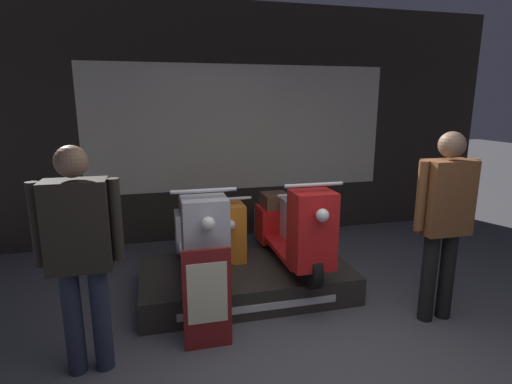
{
  "coord_description": "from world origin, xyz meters",
  "views": [
    {
      "loc": [
        -1.17,
        -2.14,
        1.92
      ],
      "look_at": [
        -0.14,
        1.93,
        0.96
      ],
      "focal_mm": 28.0,
      "sensor_mm": 36.0,
      "label": 1
    }
  ],
  "objects_px": {
    "scooter_backrow_0": "(219,235)",
    "person_left_browsing": "(80,245)",
    "price_sign_board": "(207,299)",
    "scooter_backrow_1": "(285,230)",
    "scooter_display_left": "(199,236)",
    "person_right_browsing": "(445,213)",
    "scooter_display_right": "(292,229)"
  },
  "relations": [
    {
      "from": "scooter_backrow_0",
      "to": "scooter_backrow_1",
      "type": "xyz_separation_m",
      "value": [
        0.81,
        0.0,
        0.0
      ]
    },
    {
      "from": "scooter_display_right",
      "to": "price_sign_board",
      "type": "bearing_deg",
      "value": -140.33
    },
    {
      "from": "scooter_backrow_0",
      "to": "person_left_browsing",
      "type": "height_order",
      "value": "person_left_browsing"
    },
    {
      "from": "person_left_browsing",
      "to": "price_sign_board",
      "type": "distance_m",
      "value": 1.02
    },
    {
      "from": "scooter_backrow_0",
      "to": "scooter_backrow_1",
      "type": "relative_size",
      "value": 1.0
    },
    {
      "from": "price_sign_board",
      "to": "scooter_display_left",
      "type": "bearing_deg",
      "value": 87.86
    },
    {
      "from": "scooter_backrow_0",
      "to": "person_left_browsing",
      "type": "distance_m",
      "value": 2.12
    },
    {
      "from": "scooter_backrow_0",
      "to": "scooter_display_right",
      "type": "bearing_deg",
      "value": -51.44
    },
    {
      "from": "scooter_backrow_0",
      "to": "price_sign_board",
      "type": "bearing_deg",
      "value": -102.13
    },
    {
      "from": "scooter_backrow_0",
      "to": "scooter_backrow_1",
      "type": "distance_m",
      "value": 0.81
    },
    {
      "from": "scooter_display_left",
      "to": "scooter_backrow_0",
      "type": "bearing_deg",
      "value": 68.39
    },
    {
      "from": "scooter_display_left",
      "to": "person_right_browsing",
      "type": "distance_m",
      "value": 2.21
    },
    {
      "from": "scooter_display_left",
      "to": "scooter_backrow_0",
      "type": "relative_size",
      "value": 1.0
    },
    {
      "from": "price_sign_board",
      "to": "scooter_backrow_1",
      "type": "bearing_deg",
      "value": 53.99
    },
    {
      "from": "scooter_display_left",
      "to": "scooter_display_right",
      "type": "xyz_separation_m",
      "value": [
        0.94,
        0.0,
        0.0
      ]
    },
    {
      "from": "scooter_backrow_0",
      "to": "person_right_browsing",
      "type": "xyz_separation_m",
      "value": [
        1.69,
        -1.64,
        0.6
      ]
    },
    {
      "from": "scooter_backrow_1",
      "to": "scooter_backrow_0",
      "type": "bearing_deg",
      "value": 180.0
    },
    {
      "from": "person_left_browsing",
      "to": "scooter_backrow_1",
      "type": "bearing_deg",
      "value": 39.18
    },
    {
      "from": "person_left_browsing",
      "to": "person_right_browsing",
      "type": "xyz_separation_m",
      "value": [
        2.9,
        -0.0,
        0.02
      ]
    },
    {
      "from": "scooter_display_left",
      "to": "price_sign_board",
      "type": "xyz_separation_m",
      "value": [
        -0.03,
        -0.8,
        -0.24
      ]
    },
    {
      "from": "scooter_display_left",
      "to": "person_left_browsing",
      "type": "distance_m",
      "value": 1.27
    },
    {
      "from": "scooter_backrow_0",
      "to": "scooter_backrow_1",
      "type": "height_order",
      "value": "same"
    },
    {
      "from": "person_right_browsing",
      "to": "person_left_browsing",
      "type": "bearing_deg",
      "value": 180.0
    },
    {
      "from": "scooter_backrow_0",
      "to": "person_left_browsing",
      "type": "relative_size",
      "value": 0.96
    },
    {
      "from": "scooter_display_right",
      "to": "scooter_backrow_1",
      "type": "distance_m",
      "value": 0.85
    },
    {
      "from": "scooter_backrow_1",
      "to": "scooter_display_left",
      "type": "bearing_deg",
      "value": -145.06
    },
    {
      "from": "scooter_backrow_0",
      "to": "scooter_backrow_1",
      "type": "bearing_deg",
      "value": 0.0
    },
    {
      "from": "scooter_display_left",
      "to": "scooter_display_right",
      "type": "height_order",
      "value": "same"
    },
    {
      "from": "scooter_backrow_0",
      "to": "person_right_browsing",
      "type": "bearing_deg",
      "value": -44.12
    },
    {
      "from": "price_sign_board",
      "to": "person_right_browsing",
      "type": "bearing_deg",
      "value": -1.55
    },
    {
      "from": "scooter_display_right",
      "to": "scooter_backrow_1",
      "type": "xyz_separation_m",
      "value": [
        0.19,
        0.79,
        -0.28
      ]
    },
    {
      "from": "scooter_backrow_1",
      "to": "price_sign_board",
      "type": "distance_m",
      "value": 1.96
    }
  ]
}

